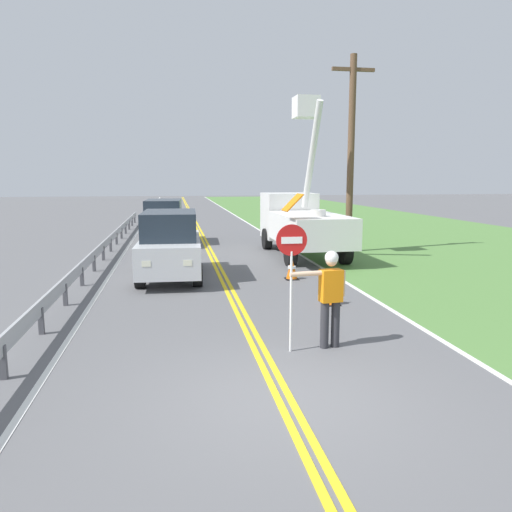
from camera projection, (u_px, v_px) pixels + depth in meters
ground_plane at (284, 400)px, 7.03m from camera, size 160.00×160.00×0.00m
grass_verge_right at (403, 232)px, 28.40m from camera, size 16.00×110.00×0.01m
centerline_yellow_left at (201, 236)px, 26.49m from camera, size 0.11×110.00×0.01m
centerline_yellow_right at (204, 236)px, 26.52m from camera, size 0.11×110.00×0.01m
edge_line_right at (268, 235)px, 27.09m from camera, size 0.12×110.00×0.01m
edge_line_left at (134, 238)px, 25.91m from camera, size 0.12×110.00×0.01m
flagger_worker at (330, 293)px, 9.04m from camera, size 1.08×0.29×1.83m
stop_sign_paddle at (291, 259)px, 8.72m from camera, size 0.56×0.04×2.33m
utility_bucket_truck at (300, 220)px, 20.07m from camera, size 2.67×6.83×6.21m
oncoming_suv_nearest at (170, 244)px, 15.47m from camera, size 2.04×4.66×2.10m
oncoming_suv_second at (164, 221)px, 23.53m from camera, size 2.09×4.68×2.10m
utility_pole_near at (351, 151)px, 20.41m from camera, size 1.80×0.28×8.08m
traffic_cone_lead at (331, 291)px, 12.24m from camera, size 0.40×0.40×0.70m
traffic_cone_mid at (292, 269)px, 15.29m from camera, size 0.40×0.40×0.70m
guardrail_left_shoulder at (107, 243)px, 19.91m from camera, size 0.10×32.00×0.71m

